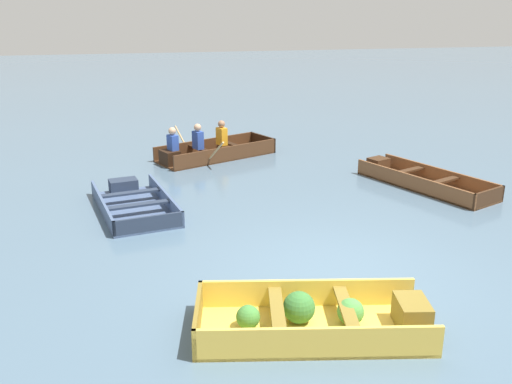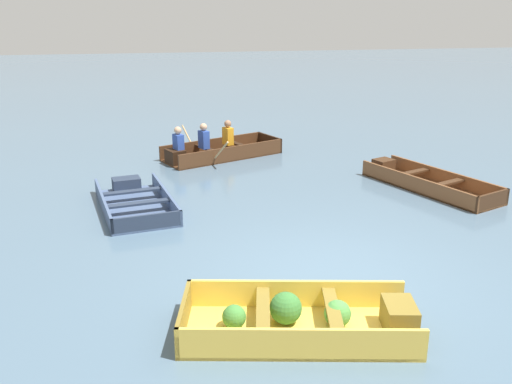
# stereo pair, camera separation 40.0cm
# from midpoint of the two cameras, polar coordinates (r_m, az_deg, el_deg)

# --- Properties ---
(ground_plane) EXTENTS (80.00, 80.00, 0.00)m
(ground_plane) POSITION_cam_midpoint_polar(r_m,az_deg,el_deg) (8.35, 8.69, -8.45)
(ground_plane) COLOR slate
(dinghy_yellow_foreground) EXTENTS (2.93, 1.69, 0.43)m
(dinghy_yellow_foreground) POSITION_cam_midpoint_polar(r_m,az_deg,el_deg) (6.99, 6.58, -12.57)
(dinghy_yellow_foreground) COLOR #E5BC47
(dinghy_yellow_foreground) RESTS_ON ground
(skiff_slate_blue_near_moored) EXTENTS (1.66, 2.70, 0.30)m
(skiff_slate_blue_near_moored) POSITION_cam_midpoint_polar(r_m,az_deg,el_deg) (11.20, -11.07, -0.94)
(skiff_slate_blue_near_moored) COLOR #475B7F
(skiff_slate_blue_near_moored) RESTS_ON ground
(skiff_wooden_brown_mid_moored) EXTENTS (2.03, 3.21, 0.34)m
(skiff_wooden_brown_mid_moored) POSITION_cam_midpoint_polar(r_m,az_deg,el_deg) (12.72, 17.38, 0.96)
(skiff_wooden_brown_mid_moored) COLOR brown
(skiff_wooden_brown_mid_moored) RESTS_ON ground
(rowboat_dark_varnish_with_crew) EXTENTS (3.19, 2.37, 0.93)m
(rowboat_dark_varnish_with_crew) POSITION_cam_midpoint_polar(r_m,az_deg,el_deg) (14.45, -3.36, 4.25)
(rowboat_dark_varnish_with_crew) COLOR #4C2D19
(rowboat_dark_varnish_with_crew) RESTS_ON ground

